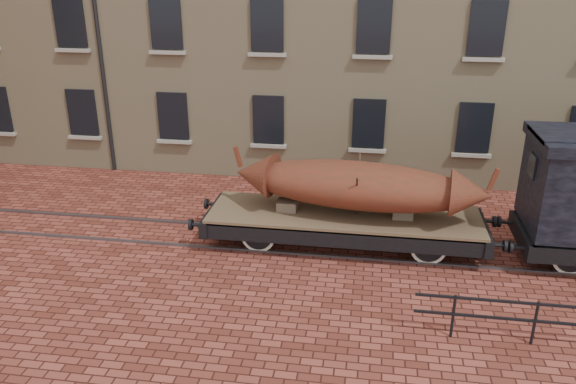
# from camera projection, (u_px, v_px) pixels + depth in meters

# --- Properties ---
(ground) EXTENTS (90.00, 90.00, 0.00)m
(ground) POSITION_uv_depth(u_px,v_px,m) (325.00, 244.00, 15.64)
(ground) COLOR #59251B
(rail_track) EXTENTS (30.00, 1.52, 0.06)m
(rail_track) POSITION_uv_depth(u_px,v_px,m) (325.00, 243.00, 15.63)
(rail_track) COLOR #59595E
(rail_track) RESTS_ON ground
(flatcar_wagon) EXTENTS (8.26, 2.24, 1.25)m
(flatcar_wagon) POSITION_uv_depth(u_px,v_px,m) (344.00, 220.00, 15.28)
(flatcar_wagon) COLOR brown
(flatcar_wagon) RESTS_ON ground
(iron_boat) EXTENTS (6.91, 2.56, 1.64)m
(iron_boat) POSITION_uv_depth(u_px,v_px,m) (358.00, 185.00, 14.84)
(iron_boat) COLOR maroon
(iron_boat) RESTS_ON flatcar_wagon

